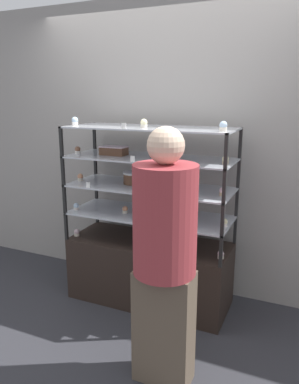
{
  "coord_description": "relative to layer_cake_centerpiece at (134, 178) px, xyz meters",
  "views": [
    {
      "loc": [
        1.22,
        -2.75,
        1.77
      ],
      "look_at": [
        0.0,
        0.0,
        1.0
      ],
      "focal_mm": 35.0,
      "sensor_mm": 36.0,
      "label": 1
    }
  ],
  "objects": [
    {
      "name": "price_tag_4",
      "position": [
        0.06,
        -0.29,
        0.46
      ],
      "size": [
        0.04,
        0.0,
        0.04
      ],
      "color": "white",
      "rests_on": "display_riser_top"
    },
    {
      "name": "display_riser_middle",
      "position": [
        0.16,
        -0.04,
        -0.06
      ],
      "size": [
        1.38,
        0.53,
        0.24
      ],
      "color": "black",
      "rests_on": "display_riser_lower"
    },
    {
      "name": "cupcake_13",
      "position": [
        -0.48,
        -0.13,
        0.47
      ],
      "size": [
        0.05,
        0.05,
        0.07
      ],
      "color": "white",
      "rests_on": "display_riser_top"
    },
    {
      "name": "cupcake_7",
      "position": [
        -0.48,
        -0.1,
        -0.02
      ],
      "size": [
        0.05,
        0.05,
        0.06
      ],
      "color": "beige",
      "rests_on": "display_riser_middle"
    },
    {
      "name": "cupcake_3",
      "position": [
        -0.48,
        -0.19,
        -0.26
      ],
      "size": [
        0.05,
        0.05,
        0.06
      ],
      "color": "white",
      "rests_on": "display_riser_lower"
    },
    {
      "name": "back_wall",
      "position": [
        0.16,
        0.37,
        0.2
      ],
      "size": [
        8.0,
        0.05,
        2.6
      ],
      "color": "gray",
      "rests_on": "ground_plane"
    },
    {
      "name": "cupcake_9",
      "position": [
        0.78,
        -0.09,
        -0.02
      ],
      "size": [
        0.05,
        0.05,
        0.06
      ],
      "color": "#CCB28C",
      "rests_on": "display_riser_middle"
    },
    {
      "name": "display_riser_lower",
      "position": [
        0.16,
        -0.04,
        -0.31
      ],
      "size": [
        1.38,
        0.53,
        0.24
      ],
      "color": "black",
      "rests_on": "display_base"
    },
    {
      "name": "display_riser_top",
      "position": [
        0.16,
        -0.04,
        0.42
      ],
      "size": [
        1.38,
        0.53,
        0.24
      ],
      "color": "black",
      "rests_on": "display_riser_upper"
    },
    {
      "name": "price_tag_3",
      "position": [
        0.13,
        -0.29,
        0.21
      ],
      "size": [
        0.04,
        0.0,
        0.04
      ],
      "color": "white",
      "rests_on": "display_riser_upper"
    },
    {
      "name": "cupcake_11",
      "position": [
        0.37,
        -0.1,
        0.22
      ],
      "size": [
        0.05,
        0.05,
        0.06
      ],
      "color": "#CCB28C",
      "rests_on": "display_riser_upper"
    },
    {
      "name": "cupcake_8",
      "position": [
        0.38,
        -0.15,
        -0.02
      ],
      "size": [
        0.05,
        0.05,
        0.06
      ],
      "color": "beige",
      "rests_on": "display_riser_middle"
    },
    {
      "name": "ground_plane",
      "position": [
        0.16,
        -0.04,
        -1.1
      ],
      "size": [
        20.0,
        20.0,
        0.0
      ],
      "primitive_type": "plane",
      "color": "#2D2D33"
    },
    {
      "name": "cupcake_10",
      "position": [
        -0.48,
        -0.12,
        0.22
      ],
      "size": [
        0.05,
        0.05,
        0.06
      ],
      "color": "white",
      "rests_on": "display_riser_upper"
    },
    {
      "name": "cupcake_1",
      "position": [
        0.17,
        -0.12,
        -0.51
      ],
      "size": [
        0.05,
        0.05,
        0.06
      ],
      "color": "white",
      "rests_on": "display_base"
    },
    {
      "name": "price_tag_2",
      "position": [
        -0.28,
        -0.29,
        -0.03
      ],
      "size": [
        0.04,
        0.0,
        0.04
      ],
      "color": "white",
      "rests_on": "display_riser_middle"
    },
    {
      "name": "cupcake_6",
      "position": [
        0.81,
        -0.08,
        -0.26
      ],
      "size": [
        0.05,
        0.05,
        0.06
      ],
      "color": "white",
      "rests_on": "display_riser_lower"
    },
    {
      "name": "cupcake_12",
      "position": [
        0.8,
        -0.11,
        0.22
      ],
      "size": [
        0.05,
        0.05,
        0.06
      ],
      "color": "#CCB28C",
      "rests_on": "display_riser_upper"
    },
    {
      "name": "customer_figure",
      "position": [
        0.64,
        -0.89,
        -0.23
      ],
      "size": [
        0.38,
        0.38,
        1.61
      ],
      "color": "brown",
      "rests_on": "ground_plane"
    },
    {
      "name": "display_base",
      "position": [
        0.16,
        -0.04,
        -0.82
      ],
      "size": [
        1.38,
        0.53,
        0.56
      ],
      "color": "black",
      "rests_on": "ground_plane"
    },
    {
      "name": "cupcake_5",
      "position": [
        0.37,
        -0.15,
        -0.26
      ],
      "size": [
        0.05,
        0.05,
        0.06
      ],
      "color": "#CCB28C",
      "rests_on": "display_riser_lower"
    },
    {
      "name": "price_tag_0",
      "position": [
        0.51,
        -0.29,
        -0.52
      ],
      "size": [
        0.04,
        0.0,
        0.04
      ],
      "color": "white",
      "rests_on": "display_base"
    },
    {
      "name": "cupcake_4",
      "position": [
        -0.04,
        -0.09,
        -0.26
      ],
      "size": [
        0.05,
        0.05,
        0.06
      ],
      "color": "beige",
      "rests_on": "display_riser_lower"
    },
    {
      "name": "cupcake_0",
      "position": [
        -0.48,
        -0.19,
        -0.51
      ],
      "size": [
        0.05,
        0.05,
        0.06
      ],
      "color": "beige",
      "rests_on": "display_base"
    },
    {
      "name": "layer_cake_centerpiece",
      "position": [
        0.0,
        0.0,
        0.0
      ],
      "size": [
        0.19,
        0.19,
        0.1
      ],
      "color": "brown",
      "rests_on": "display_riser_middle"
    },
    {
      "name": "cupcake_15",
      "position": [
        0.79,
        -0.17,
        0.47
      ],
      "size": [
        0.05,
        0.05,
        0.07
      ],
      "color": "beige",
      "rests_on": "display_riser_top"
    },
    {
      "name": "price_tag_1",
      "position": [
        0.33,
        -0.29,
        -0.27
      ],
      "size": [
        0.04,
        0.0,
        0.04
      ],
      "color": "white",
      "rests_on": "display_riser_lower"
    },
    {
      "name": "cupcake_2",
      "position": [
        0.81,
        -0.14,
        -0.51
      ],
      "size": [
        0.05,
        0.05,
        0.06
      ],
      "color": "beige",
      "rests_on": "display_base"
    },
    {
      "name": "sheet_cake_frosted",
      "position": [
        -0.16,
        -0.05,
        0.23
      ],
      "size": [
        0.22,
        0.13,
        0.07
      ],
      "color": "brown",
      "rests_on": "display_riser_upper"
    },
    {
      "name": "cupcake_14",
      "position": [
        0.17,
        -0.15,
        0.47
      ],
      "size": [
        0.05,
        0.05,
        0.07
      ],
      "color": "beige",
      "rests_on": "display_riser_top"
    },
    {
      "name": "display_riser_upper",
      "position": [
        0.16,
        -0.04,
        0.18
      ],
      "size": [
        1.38,
        0.53,
        0.24
      ],
      "color": "black",
      "rests_on": "display_riser_middle"
    }
  ]
}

